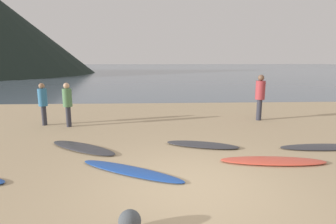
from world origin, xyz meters
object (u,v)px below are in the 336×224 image
at_px(surfboard_7, 324,147).
at_px(person_3, 260,94).
at_px(surfboard_6, 273,161).
at_px(surfboard_4, 130,171).
at_px(person_1, 67,101).
at_px(surfboard_3, 83,148).
at_px(beach_rock_near, 130,221).
at_px(person_0, 43,101).
at_px(surfboard_5, 202,145).

relative_size(surfboard_7, person_3, 1.36).
height_order(surfboard_6, person_3, person_3).
bearing_deg(surfboard_4, person_1, 151.20).
height_order(surfboard_3, beach_rock_near, beach_rock_near).
height_order(surfboard_7, beach_rock_near, beach_rock_near).
height_order(surfboard_7, person_3, person_3).
distance_m(surfboard_7, person_1, 8.28).
relative_size(surfboard_3, person_0, 1.47).
bearing_deg(person_0, surfboard_6, -20.10).
height_order(person_0, person_1, person_1).
height_order(surfboard_5, beach_rock_near, beach_rock_near).
height_order(surfboard_3, person_3, person_3).
bearing_deg(surfboard_7, surfboard_4, -164.68).
relative_size(surfboard_3, person_1, 1.44).
bearing_deg(surfboard_3, person_0, 159.94).
bearing_deg(person_1, surfboard_7, -26.62).
bearing_deg(person_3, surfboard_4, -102.95).
distance_m(surfboard_4, person_3, 6.88).
bearing_deg(surfboard_4, surfboard_3, 161.22).
bearing_deg(surfboard_6, surfboard_5, 143.47).
relative_size(surfboard_5, beach_rock_near, 6.22).
relative_size(surfboard_5, person_1, 1.29).
height_order(surfboard_3, surfboard_7, surfboard_3).
relative_size(surfboard_4, surfboard_5, 1.27).
height_order(surfboard_6, surfboard_7, surfboard_6).
xyz_separation_m(surfboard_5, person_3, (2.82, 3.22, 1.02)).
distance_m(surfboard_5, surfboard_7, 3.32).
bearing_deg(surfboard_5, person_1, 168.44).
bearing_deg(person_0, surfboard_5, -16.46).
bearing_deg(person_3, surfboard_3, -121.03).
height_order(person_0, beach_rock_near, person_0).
height_order(surfboard_4, person_0, person_0).
bearing_deg(beach_rock_near, person_0, 119.15).
xyz_separation_m(surfboard_7, beach_rock_near, (-5.00, -3.49, 0.13)).
xyz_separation_m(surfboard_6, person_0, (-6.84, 4.10, 0.87)).
relative_size(surfboard_3, surfboard_4, 0.88).
bearing_deg(surfboard_7, person_1, 160.24).
bearing_deg(surfboard_5, surfboard_3, -160.57).
bearing_deg(surfboard_3, surfboard_5, 35.27).
bearing_deg(person_3, surfboard_6, -76.12).
relative_size(surfboard_3, surfboard_6, 0.92).
height_order(surfboard_4, surfboard_6, surfboard_6).
relative_size(surfboard_4, person_1, 1.64).
xyz_separation_m(surfboard_3, surfboard_7, (6.60, -0.25, -0.01)).
xyz_separation_m(person_1, beach_rock_near, (2.72, -6.33, -0.77)).
bearing_deg(surfboard_6, person_1, 152.59).
bearing_deg(person_1, beach_rock_near, -73.21).
bearing_deg(surfboard_3, person_1, 147.30).
bearing_deg(beach_rock_near, person_1, 113.24).
height_order(surfboard_6, person_0, person_0).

